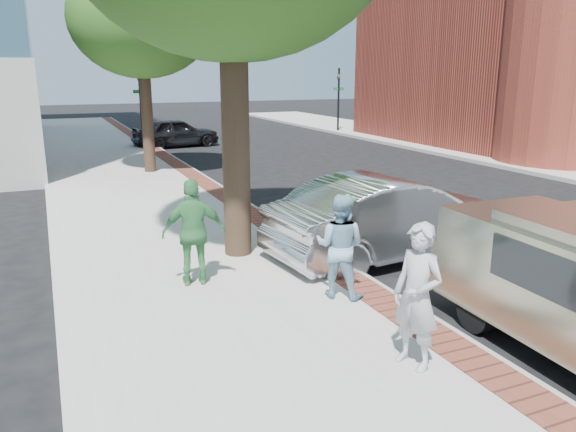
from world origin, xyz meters
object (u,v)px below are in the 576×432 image
person_gray (417,296)px  person_officer (340,246)px  parking_meter (350,219)px  bg_car (176,132)px  person_green (194,232)px  sedan_silver (390,217)px

person_gray → person_officer: (0.21, 2.29, -0.07)m
parking_meter → person_gray: bearing=-104.0°
parking_meter → bg_car: parking_meter is taller
parking_meter → person_green: 2.59m
person_green → bg_car: bearing=-92.4°
sedan_silver → bg_car: 18.54m
person_gray → person_green: 4.09m
parking_meter → person_green: person_green is taller
person_officer → bg_car: person_officer is taller
parking_meter → person_officer: (-0.50, -0.59, -0.23)m
person_officer → person_gray: bearing=129.4°
person_officer → person_green: size_ratio=0.92×
bg_car → sedan_silver: bearing=172.5°
bg_car → person_gray: bearing=166.7°
parking_meter → bg_car: (1.41, 19.62, -0.50)m
parking_meter → person_green: bearing=161.4°
sedan_silver → person_gray: bearing=143.7°
parking_meter → sedan_silver: (1.54, 1.07, -0.38)m
person_gray → person_green: bearing=-171.5°
person_officer → parking_meter: bearing=-85.7°
parking_meter → sedan_silver: sedan_silver is taller
parking_meter → person_green: size_ratio=0.83×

